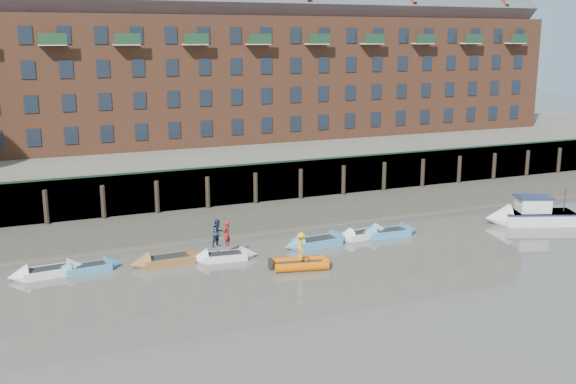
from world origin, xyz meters
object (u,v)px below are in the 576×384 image
person_rower_b (218,233)px  rowboat_2 (168,260)px  rowboat_0 (48,272)px  rowboat_3 (224,256)px  rib_tender (302,264)px  rowboat_1 (88,268)px  person_rower_a (227,234)px  rowboat_6 (388,233)px  person_rib_crew (301,246)px  rowboat_5 (364,234)px  rowboat_4 (317,242)px  motor_launch (523,215)px

person_rower_b → rowboat_2: bearing=144.2°
rowboat_0 → rowboat_3: size_ratio=1.06×
rib_tender → rowboat_2: bearing=163.9°
rowboat_1 → rowboat_2: 4.60m
person_rower_a → person_rower_b: 0.53m
rowboat_0 → rib_tender: size_ratio=1.27×
rowboat_1 → person_rower_a: bearing=-12.6°
rowboat_2 → rowboat_6: 15.12m
person_rower_a → rib_tender: bearing=96.9°
rowboat_0 → person_rib_crew: (13.71, -4.50, 1.15)m
person_rower_a → person_rib_crew: 4.80m
rowboat_2 → person_rib_crew: bearing=-30.8°
rowboat_5 → person_rower_b: (-10.41, -0.55, 1.45)m
rowboat_5 → person_rower_b: 10.52m
rowboat_2 → rowboat_4: (9.74, -0.26, 0.01)m
rowboat_3 → person_rower_a: bearing=23.5°
rowboat_6 → rib_tender: bearing=-152.7°
rowboat_0 → rowboat_1: size_ratio=1.11×
rowboat_0 → motor_launch: (32.46, -2.02, 0.44)m
rowboat_6 → person_rib_crew: size_ratio=2.79×
rowboat_2 → person_rower_a: person_rower_a is taller
rowboat_4 → person_rower_a: person_rower_a is taller
rowboat_5 → person_rower_a: (-9.92, -0.72, 1.38)m
motor_launch → person_rib_crew: bearing=28.6°
rowboat_5 → motor_launch: size_ratio=0.66×
rowboat_4 → motor_launch: 16.03m
rowboat_4 → motor_launch: (15.98, -1.12, 0.42)m
motor_launch → person_rower_a: 22.26m
person_rib_crew → rowboat_5: bearing=-40.1°
rowboat_3 → rowboat_1: bearing=178.9°
rowboat_2 → motor_launch: motor_launch is taller
motor_launch → person_rower_b: 22.76m
rowboat_0 → rowboat_4: size_ratio=0.92×
rowboat_4 → person_rower_b: person_rower_b is taller
rowboat_3 → rib_tender: (3.76, -3.23, 0.05)m
rowboat_5 → person_rib_crew: 7.69m
rowboat_6 → person_rower_b: bearing=-176.2°
rowboat_2 → rowboat_5: rowboat_2 is taller
rowboat_0 → rowboat_6: size_ratio=0.99×
rowboat_0 → rowboat_4: rowboat_4 is taller
rowboat_4 → rowboat_6: bearing=-3.6°
rowboat_2 → motor_launch: size_ratio=0.70×
rowboat_0 → rib_tender: (13.79, -4.47, 0.03)m
rowboat_0 → rowboat_1: bearing=-7.9°
rowboat_2 → person_rower_b: person_rower_b is taller
rib_tender → person_rower_a: 5.03m
rowboat_6 → person_rower_a: size_ratio=2.87×
motor_launch → rowboat_6: bearing=14.6°
person_rib_crew → rowboat_6: bearing=-47.8°
rowboat_1 → rowboat_4: 14.33m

